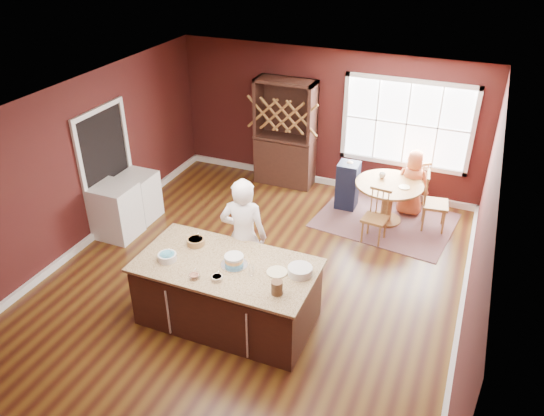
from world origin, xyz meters
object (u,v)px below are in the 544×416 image
at_px(kitchen_island, 228,294).
at_px(toddler, 353,165).
at_px(baker, 244,237).
at_px(chair_north, 415,181).
at_px(chair_east, 436,202).
at_px(high_chair, 348,184).
at_px(dryer, 139,196).
at_px(seated_woman, 412,183).
at_px(layer_cake, 234,260).
at_px(chair_south, 375,217).
at_px(dining_table, 388,194).
at_px(hutch, 285,133).
at_px(washer, 117,211).

height_order(kitchen_island, toddler, toddler).
bearing_deg(baker, chair_north, -129.36).
xyz_separation_m(chair_east, high_chair, (-1.60, 0.16, -0.06)).
bearing_deg(dryer, seated_woman, 24.44).
xyz_separation_m(chair_north, high_chair, (-1.13, -0.63, 0.01)).
bearing_deg(dryer, chair_north, 28.61).
distance_m(layer_cake, chair_east, 4.09).
relative_size(chair_east, dryer, 1.21).
bearing_deg(baker, chair_south, -138.02).
relative_size(dining_table, hutch, 0.55).
relative_size(chair_south, dryer, 1.08).
distance_m(layer_cake, high_chair, 3.69).
xyz_separation_m(seated_woman, toddler, (-1.08, -0.10, 0.19)).
height_order(kitchen_island, chair_east, chair_east).
bearing_deg(washer, baker, -11.00).
distance_m(layer_cake, chair_north, 4.59).
xyz_separation_m(kitchen_island, seated_woman, (1.76, 3.86, 0.18)).
xyz_separation_m(dining_table, chair_north, (0.34, 0.86, -0.08)).
height_order(dining_table, layer_cake, layer_cake).
bearing_deg(chair_north, layer_cake, 35.41).
bearing_deg(dryer, dining_table, 20.91).
bearing_deg(seated_woman, hutch, -7.31).
relative_size(layer_cake, chair_south, 0.38).
distance_m(kitchen_island, chair_north, 4.62).
height_order(chair_north, toddler, toddler).
distance_m(baker, high_chair, 3.06).
xyz_separation_m(layer_cake, toddler, (0.57, 3.74, -0.18)).
bearing_deg(chair_east, chair_south, 125.23).
height_order(kitchen_island, layer_cake, layer_cake).
relative_size(kitchen_island, chair_north, 2.58).
relative_size(washer, dryer, 1.08).
bearing_deg(chair_south, chair_east, 48.96).
bearing_deg(baker, hutch, -90.31).
height_order(baker, washer, baker).
bearing_deg(dining_table, chair_east, 4.88).
bearing_deg(layer_cake, dryer, 146.97).
bearing_deg(baker, layer_cake, 93.02).
bearing_deg(toddler, dryer, -150.26).
relative_size(chair_north, dryer, 1.05).
relative_size(kitchen_island, chair_east, 2.24).
bearing_deg(chair_east, toddler, 72.58).
height_order(baker, seated_woman, baker).
bearing_deg(dining_table, toddler, 154.98).
relative_size(baker, chair_north, 1.99).
bearing_deg(chair_east, hutch, 70.56).
bearing_deg(hutch, seated_woman, -6.22).
relative_size(dining_table, dryer, 1.36).
relative_size(chair_south, washer, 1.00).
height_order(seated_woman, dryer, seated_woman).
bearing_deg(chair_east, kitchen_island, 140.13).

